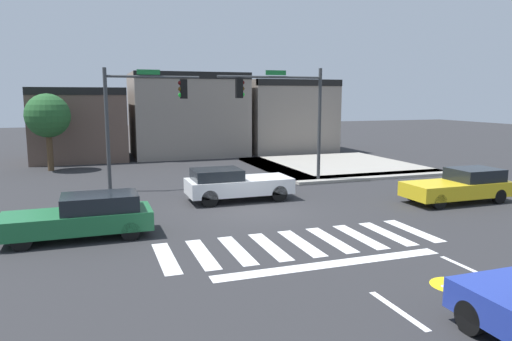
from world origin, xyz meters
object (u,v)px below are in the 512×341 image
object	(u,v)px
traffic_signal_northeast	(285,104)
car_white	(235,184)
car_yellow	(460,186)
roadside_tree	(48,116)
traffic_signal_northwest	(141,107)
car_green	(84,216)

from	to	relation	value
traffic_signal_northeast	car_white	size ratio (longest dim) A/B	1.31
car_yellow	car_white	xyz separation A→B (m)	(-9.20, 3.50, 0.03)
roadside_tree	car_white	bearing A→B (deg)	-55.11
car_yellow	car_white	bearing A→B (deg)	-20.81
traffic_signal_northwest	car_yellow	xyz separation A→B (m)	(12.71, -7.44, -3.35)
traffic_signal_northeast	car_white	xyz separation A→B (m)	(-3.65, -3.03, -3.40)
traffic_signal_northeast	car_white	world-z (taller)	traffic_signal_northeast
car_white	car_green	world-z (taller)	car_white
traffic_signal_northwest	traffic_signal_northeast	size ratio (longest dim) A/B	0.98
traffic_signal_northwest	car_white	xyz separation A→B (m)	(3.51, -3.94, -3.32)
traffic_signal_northwest	car_green	world-z (taller)	traffic_signal_northwest
car_yellow	car_green	world-z (taller)	car_yellow
traffic_signal_northeast	car_green	bearing A→B (deg)	34.45
traffic_signal_northeast	car_yellow	bearing A→B (deg)	130.36
car_green	roadside_tree	size ratio (longest dim) A/B	0.98
traffic_signal_northwest	car_yellow	bearing A→B (deg)	-30.33
traffic_signal_northeast	car_green	world-z (taller)	traffic_signal_northeast
traffic_signal_northwest	traffic_signal_northeast	bearing A→B (deg)	-7.23
traffic_signal_northwest	car_green	bearing A→B (deg)	-109.43
traffic_signal_northeast	car_white	bearing A→B (deg)	39.68
car_white	car_yellow	bearing A→B (deg)	-20.81
car_green	roadside_tree	bearing A→B (deg)	-82.40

